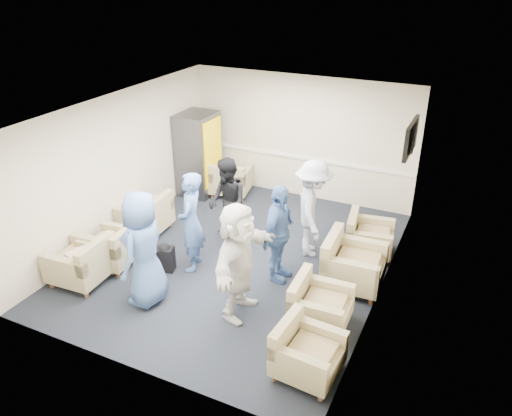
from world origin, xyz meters
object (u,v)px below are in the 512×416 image
at_px(armchair_left_mid, 114,248).
at_px(armchair_right_near, 304,354).
at_px(person_mid_left, 191,222).
at_px(person_back_right, 313,209).
at_px(person_mid_right, 278,234).
at_px(armchair_right_midfar, 350,266).
at_px(armchair_right_far, 367,238).
at_px(vending_machine, 199,154).
at_px(person_front_right, 238,261).
at_px(person_back_left, 228,203).
at_px(armchair_left_far, 148,217).
at_px(armchair_left_near, 83,264).
at_px(person_front_left, 144,249).
at_px(armchair_right_midnear, 317,307).
at_px(armchair_corner, 230,181).

relative_size(armchair_left_mid, armchair_right_near, 1.05).
xyz_separation_m(person_mid_left, person_back_right, (1.67, 1.31, 0.01)).
height_order(armchair_left_mid, person_mid_right, person_mid_right).
distance_m(armchair_right_midfar, armchair_right_far, 1.09).
bearing_deg(vending_machine, person_front_right, -51.59).
height_order(armchair_left_mid, person_mid_left, person_mid_left).
bearing_deg(armchair_right_midfar, person_back_right, 50.33).
bearing_deg(person_front_right, person_back_left, 31.29).
height_order(armchair_left_far, person_back_left, person_back_left).
xyz_separation_m(person_mid_left, person_front_right, (1.28, -0.77, 0.03)).
height_order(vending_machine, person_back_right, vending_machine).
bearing_deg(vending_machine, person_mid_left, -61.20).
relative_size(armchair_left_mid, person_mid_right, 0.52).
bearing_deg(person_back_right, person_back_left, 78.06).
height_order(armchair_left_near, person_front_left, person_front_left).
distance_m(armchair_left_near, armchair_right_midnear, 3.86).
relative_size(armchair_corner, person_front_right, 0.54).
relative_size(armchair_right_far, person_front_right, 0.50).
bearing_deg(armchair_left_mid, armchair_right_midnear, 84.37).
bearing_deg(armchair_left_near, armchair_right_near, 81.60).
bearing_deg(person_back_right, person_mid_right, 143.98).
distance_m(armchair_right_midnear, person_back_left, 2.81).
height_order(armchair_right_midfar, person_mid_right, person_mid_right).
distance_m(armchair_left_far, armchair_right_near, 4.62).
bearing_deg(person_front_right, armchair_left_mid, 83.12).
relative_size(armchair_right_far, person_back_left, 0.55).
xyz_separation_m(armchair_right_midfar, person_mid_right, (-1.13, -0.31, 0.47)).
bearing_deg(person_back_right, armchair_left_mid, 98.46).
height_order(armchair_corner, vending_machine, vending_machine).
height_order(armchair_left_near, armchair_right_midnear, armchair_left_near).
relative_size(armchair_right_midnear, person_back_right, 0.47).
bearing_deg(armchair_left_mid, person_front_right, 79.31).
bearing_deg(armchair_corner, vending_machine, 2.04).
height_order(armchair_left_far, armchair_right_midfar, armchair_right_midfar).
distance_m(armchair_right_midnear, vending_machine, 5.19).
bearing_deg(person_back_right, armchair_right_far, -89.34).
height_order(armchair_left_near, person_back_left, person_back_left).
bearing_deg(person_front_right, armchair_right_midfar, -44.31).
relative_size(armchair_right_midfar, vending_machine, 0.52).
relative_size(armchair_right_midfar, person_front_left, 0.53).
bearing_deg(person_mid_right, armchair_right_near, -146.34).
relative_size(armchair_right_near, person_mid_right, 0.50).
bearing_deg(armchair_right_midfar, person_mid_right, 102.64).
bearing_deg(armchair_right_near, armchair_right_midnear, 14.01).
relative_size(armchair_left_far, armchair_corner, 0.91).
bearing_deg(person_front_left, armchair_right_near, 77.28).
bearing_deg(armchair_right_near, person_back_right, 22.46).
distance_m(armchair_right_near, person_front_right, 1.63).
distance_m(armchair_corner, person_back_right, 3.02).
relative_size(armchair_left_near, armchair_corner, 0.91).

